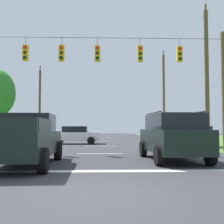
# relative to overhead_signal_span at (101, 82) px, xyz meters

# --- Properties ---
(ground_plane) EXTENTS (120.00, 120.00, 0.00)m
(ground_plane) POSITION_rel_overhead_signal_span_xyz_m (-0.03, -10.27, -4.13)
(ground_plane) COLOR #333338
(stop_bar_stripe) EXTENTS (12.82, 0.45, 0.01)m
(stop_bar_stripe) POSITION_rel_overhead_signal_span_xyz_m (-0.03, -7.21, -4.12)
(stop_bar_stripe) COLOR white
(stop_bar_stripe) RESTS_ON ground
(lane_dash_0) EXTENTS (2.50, 0.15, 0.01)m
(lane_dash_0) POSITION_rel_overhead_signal_span_xyz_m (-0.03, -1.21, -4.12)
(lane_dash_0) COLOR white
(lane_dash_0) RESTS_ON ground
(lane_dash_1) EXTENTS (2.50, 0.15, 0.01)m
(lane_dash_1) POSITION_rel_overhead_signal_span_xyz_m (-0.03, 5.02, -4.12)
(lane_dash_1) COLOR white
(lane_dash_1) RESTS_ON ground
(lane_dash_2) EXTENTS (2.50, 0.15, 0.01)m
(lane_dash_2) POSITION_rel_overhead_signal_span_xyz_m (-0.03, 13.86, -4.12)
(lane_dash_2) COLOR white
(lane_dash_2) RESTS_ON ground
(lane_dash_3) EXTENTS (2.50, 0.15, 0.01)m
(lane_dash_3) POSITION_rel_overhead_signal_span_xyz_m (-0.03, 21.45, -4.12)
(lane_dash_3) COLOR white
(lane_dash_3) RESTS_ON ground
(lane_dash_4) EXTENTS (2.50, 0.15, 0.01)m
(lane_dash_4) POSITION_rel_overhead_signal_span_xyz_m (-0.03, 24.57, -4.12)
(lane_dash_4) COLOR white
(lane_dash_4) RESTS_ON ground
(overhead_signal_span) EXTENTS (15.08, 0.31, 7.20)m
(overhead_signal_span) POSITION_rel_overhead_signal_span_xyz_m (0.00, 0.00, 0.00)
(overhead_signal_span) COLOR brown
(overhead_signal_span) RESTS_ON ground
(pickup_truck) EXTENTS (2.45, 5.47, 1.95)m
(pickup_truck) POSITION_rel_overhead_signal_span_xyz_m (-2.77, -5.80, -3.16)
(pickup_truck) COLOR black
(pickup_truck) RESTS_ON ground
(suv_black) EXTENTS (2.36, 4.87, 2.05)m
(suv_black) POSITION_rel_overhead_signal_span_xyz_m (3.12, -4.43, -3.07)
(suv_black) COLOR black
(suv_black) RESTS_ON ground
(distant_car_crossing_white) EXTENTS (4.31, 2.04, 1.52)m
(distant_car_crossing_white) POSITION_rel_overhead_signal_span_xyz_m (-2.33, 7.89, -3.34)
(distant_car_crossing_white) COLOR silver
(distant_car_crossing_white) RESTS_ON ground
(distant_car_oncoming) EXTENTS (2.28, 4.42, 1.52)m
(distant_car_oncoming) POSITION_rel_overhead_signal_span_xyz_m (7.19, 4.31, -3.34)
(distant_car_oncoming) COLOR silver
(distant_car_oncoming) RESTS_ON ground
(utility_pole_mid_right) EXTENTS (0.32, 1.57, 11.00)m
(utility_pole_mid_right) POSITION_rel_overhead_signal_span_xyz_m (8.04, 4.45, 1.23)
(utility_pole_mid_right) COLOR brown
(utility_pole_mid_right) RESTS_ON ground
(utility_pole_far_right) EXTENTS (0.30, 1.58, 10.89)m
(utility_pole_far_right) POSITION_rel_overhead_signal_span_xyz_m (7.51, 17.20, 1.19)
(utility_pole_far_right) COLOR brown
(utility_pole_far_right) RESTS_ON ground
(utility_pole_far_left) EXTENTS (0.27, 1.69, 9.19)m
(utility_pole_far_left) POSITION_rel_overhead_signal_span_xyz_m (-7.85, 18.38, 0.34)
(utility_pole_far_left) COLOR brown
(utility_pole_far_left) RESTS_ON ground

